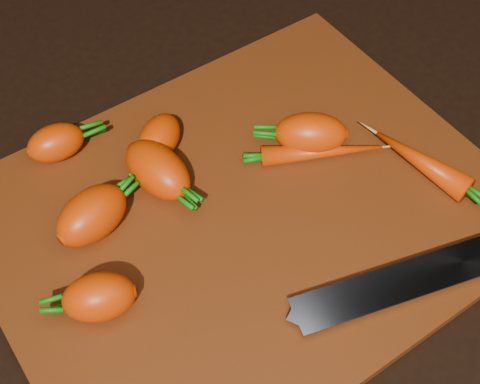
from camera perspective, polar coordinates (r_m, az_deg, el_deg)
ground at (r=0.68m, az=0.48°, el=-2.34°), size 2.00×2.00×0.01m
cutting_board at (r=0.67m, az=0.49°, el=-1.80°), size 0.50×0.40×0.01m
carrot_0 at (r=0.64m, az=-12.53°, el=-1.94°), size 0.09×0.07×0.05m
carrot_1 at (r=0.60m, az=-11.94°, el=-8.77°), size 0.08×0.07×0.04m
carrot_2 at (r=0.67m, az=-7.03°, el=1.89°), size 0.06×0.09×0.05m
carrot_3 at (r=0.70m, az=-6.94°, el=4.57°), size 0.07×0.07×0.04m
carrot_4 at (r=0.72m, az=-15.44°, el=4.08°), size 0.06×0.05×0.04m
carrot_5 at (r=0.70m, az=6.05°, el=5.00°), size 0.09×0.08×0.04m
carrot_6 at (r=0.70m, az=7.03°, el=3.43°), size 0.12×0.08×0.02m
carrot_7 at (r=0.71m, az=15.15°, el=2.56°), size 0.05×0.11×0.03m
knife at (r=0.63m, az=15.29°, el=-6.88°), size 0.34×0.12×0.02m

